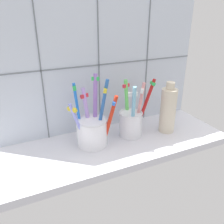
% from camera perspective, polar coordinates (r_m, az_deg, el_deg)
% --- Properties ---
extents(counter_slab, '(0.64, 0.22, 0.02)m').
position_cam_1_polar(counter_slab, '(0.67, 0.79, -8.11)').
color(counter_slab, silver).
rests_on(counter_slab, ground).
extents(tile_wall_back, '(0.64, 0.02, 0.45)m').
position_cam_1_polar(tile_wall_back, '(0.70, -3.51, 12.08)').
color(tile_wall_back, silver).
rests_on(tile_wall_back, ground).
extents(toothbrush_cup_left, '(0.13, 0.09, 0.19)m').
position_cam_1_polar(toothbrush_cup_left, '(0.64, -4.73, -4.00)').
color(toothbrush_cup_left, white).
rests_on(toothbrush_cup_left, counter_slab).
extents(toothbrush_cup_right, '(0.11, 0.08, 0.16)m').
position_cam_1_polar(toothbrush_cup_right, '(0.69, 4.65, -2.07)').
color(toothbrush_cup_right, white).
rests_on(toothbrush_cup_right, counter_slab).
extents(ceramic_vase, '(0.05, 0.05, 0.15)m').
position_cam_1_polar(ceramic_vase, '(0.72, 13.33, 0.48)').
color(ceramic_vase, beige).
rests_on(ceramic_vase, counter_slab).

